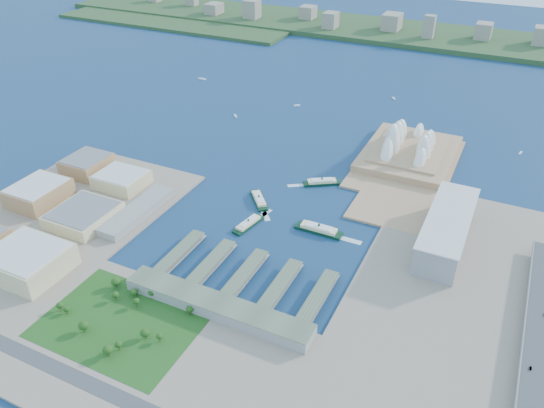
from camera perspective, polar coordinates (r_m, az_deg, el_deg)
The scene contains 24 objects.
ground at distance 634.08m, azimuth -0.77°, elevation -3.61°, with size 3000.00×3000.00×0.00m, color #0F284A.
west_land at distance 702.99m, azimuth -23.43°, elevation -2.51°, with size 220.00×390.00×3.00m, color gray.
south_land at distance 502.55m, azimuth -11.98°, elevation -16.12°, with size 720.00×180.00×3.00m, color gray.
east_land at distance 551.26m, azimuth 20.16°, elevation -12.43°, with size 240.00×500.00×3.00m, color gray.
peninsula at distance 817.65m, azimuth 14.32°, elevation 4.30°, with size 135.00×220.00×3.00m, color tan.
far_shore at distance 1502.10m, azimuth 16.97°, elevation 16.88°, with size 2200.00×260.00×12.00m, color #2D4926.
opera_house at distance 822.59m, azimuth 14.77°, elevation 6.79°, with size 134.00×180.00×58.00m, color white, non-canonical shape.
toaster_building at distance 643.84m, azimuth 18.29°, elevation -2.63°, with size 45.00×155.00×35.00m, color gray.
expressway at distance 543.08m, azimuth 26.50°, elevation -13.98°, with size 26.00×340.00×11.85m, color gray, non-canonical shape.
west_buildings at distance 713.63m, azimuth -21.71°, elevation -0.10°, with size 200.00×280.00×27.00m, color #A07750, non-canonical shape.
ferry_wharves at distance 573.76m, azimuth -2.89°, elevation -7.54°, with size 184.00×90.00×9.30m, color #515D46, non-canonical shape.
terminal_building at distance 532.16m, azimuth -5.93°, elevation -10.90°, with size 200.00×28.00×12.00m, color gray.
park at distance 536.08m, azimuth -16.08°, elevation -11.61°, with size 150.00×110.00×16.00m, color #194714, non-canonical shape.
far_skyline at distance 1475.05m, azimuth 17.02°, elevation 17.96°, with size 1900.00×140.00×55.00m, color gray, non-canonical shape.
ferry_a at distance 698.78m, azimuth -1.42°, elevation 0.61°, with size 12.99×51.04×9.65m, color black, non-canonical shape.
ferry_b at distance 741.73m, azimuth 5.39°, elevation 2.50°, with size 13.31×52.28×9.89m, color black, non-canonical shape.
ferry_c at distance 652.21m, azimuth -2.56°, elevation -2.00°, with size 12.56×49.35×9.33m, color black, non-canonical shape.
ferry_d at distance 643.00m, azimuth 5.06°, elevation -2.57°, with size 14.94×58.71×11.10m, color black, non-canonical shape.
boat_a at distance 957.92m, azimuth -3.95°, elevation 9.46°, with size 3.27×13.10×2.53m, color white, non-canonical shape.
boat_b at distance 1001.31m, azimuth 2.70°, elevation 10.56°, with size 3.98×11.38×3.07m, color white, non-canonical shape.
boat_c at distance 909.05m, azimuth 25.16°, elevation 5.03°, with size 3.04×10.41×2.34m, color white, non-canonical shape.
boat_d at distance 1148.79m, azimuth -7.54°, elevation 13.22°, with size 3.81×17.40×2.94m, color white, non-canonical shape.
boat_e at distance 1061.12m, azimuth 12.96°, elevation 11.04°, with size 3.45×10.86×2.66m, color white, non-canonical shape.
car_b at distance 516.86m, azimuth 26.06°, elevation -15.57°, with size 1.52×4.36×1.44m, color slate.
Camera 1 is at (231.94, -458.30, 371.78)m, focal length 35.00 mm.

